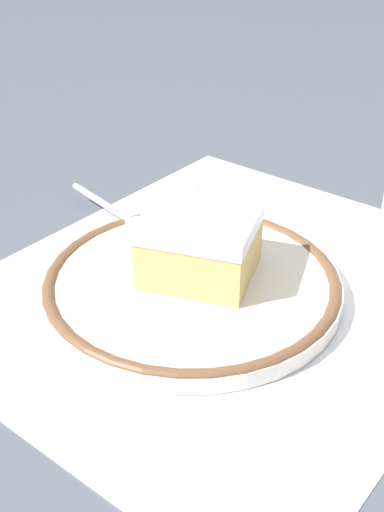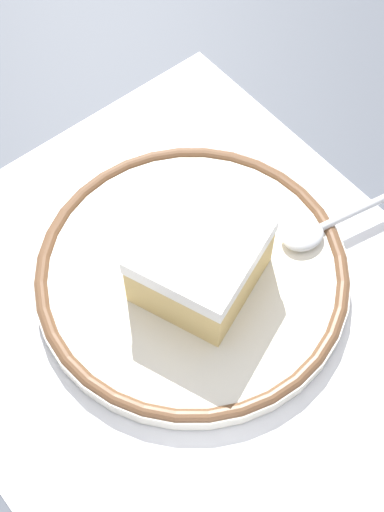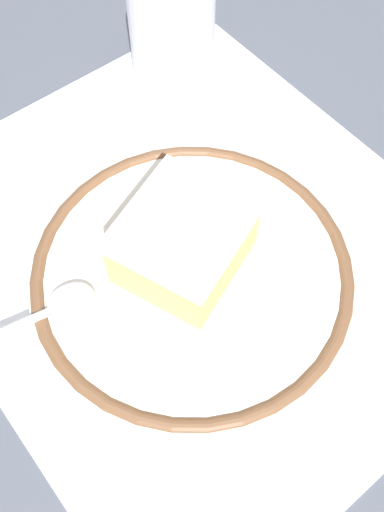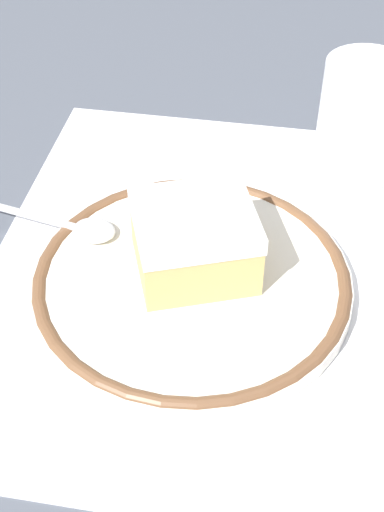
% 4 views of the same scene
% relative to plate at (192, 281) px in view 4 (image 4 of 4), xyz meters
% --- Properties ---
extents(ground_plane, '(2.40, 2.40, 0.00)m').
position_rel_plate_xyz_m(ground_plane, '(-0.02, 0.02, -0.01)').
color(ground_plane, '#4C515B').
extents(placemat, '(0.40, 0.35, 0.00)m').
position_rel_plate_xyz_m(placemat, '(-0.02, 0.02, -0.01)').
color(placemat, white).
rests_on(placemat, ground_plane).
extents(plate, '(0.23, 0.23, 0.02)m').
position_rel_plate_xyz_m(plate, '(0.00, 0.00, 0.00)').
color(plate, silver).
rests_on(plate, placemat).
extents(cake_slice, '(0.10, 0.10, 0.05)m').
position_rel_plate_xyz_m(cake_slice, '(-0.01, 0.00, 0.03)').
color(cake_slice, '#DBB76B').
rests_on(cake_slice, plate).
extents(spoon, '(0.04, 0.13, 0.01)m').
position_rel_plate_xyz_m(spoon, '(-0.03, -0.10, 0.01)').
color(spoon, silver).
rests_on(spoon, plate).
extents(cup, '(0.07, 0.07, 0.10)m').
position_rel_plate_xyz_m(cup, '(-0.17, 0.11, 0.04)').
color(cup, white).
rests_on(cup, placemat).
extents(sugar_packet, '(0.06, 0.06, 0.01)m').
position_rel_plate_xyz_m(sugar_packet, '(-0.13, -0.12, -0.01)').
color(sugar_packet, white).
rests_on(sugar_packet, placemat).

